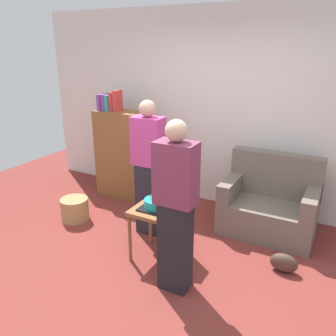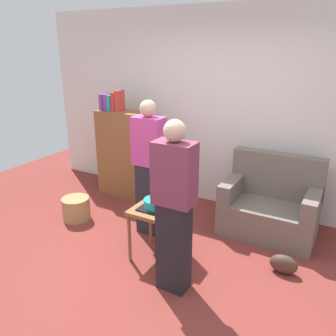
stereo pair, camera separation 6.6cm
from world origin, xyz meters
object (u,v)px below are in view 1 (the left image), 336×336
(bookshelf, at_px, (123,153))
(side_table, at_px, (157,216))
(person_blowing_candles, at_px, (149,168))
(handbag, at_px, (284,263))
(person_holding_cake, at_px, (176,208))
(couch, at_px, (269,206))
(birthday_cake, at_px, (157,204))
(wicker_basket, at_px, (75,209))

(bookshelf, distance_m, side_table, 1.76)
(person_blowing_candles, xyz_separation_m, handbag, (1.63, -0.05, -0.73))
(bookshelf, relative_size, person_holding_cake, 0.98)
(side_table, height_order, handbag, side_table)
(side_table, height_order, person_holding_cake, person_holding_cake)
(couch, bearing_deg, birthday_cake, -129.55)
(couch, distance_m, wicker_basket, 2.49)
(birthday_cake, relative_size, handbag, 1.14)
(couch, relative_size, wicker_basket, 3.06)
(bookshelf, height_order, person_holding_cake, person_holding_cake)
(couch, bearing_deg, wicker_basket, -158.33)
(birthday_cake, distance_m, person_blowing_candles, 0.59)
(side_table, height_order, birthday_cake, birthday_cake)
(birthday_cake, relative_size, person_blowing_candles, 0.20)
(bookshelf, relative_size, handbag, 5.68)
(side_table, distance_m, birthday_cake, 0.14)
(side_table, bearing_deg, wicker_basket, 171.27)
(bookshelf, xyz_separation_m, person_holding_cake, (1.68, -1.55, 0.15))
(handbag, bearing_deg, person_holding_cake, -139.99)
(person_blowing_candles, bearing_deg, person_holding_cake, -44.89)
(side_table, xyz_separation_m, person_blowing_candles, (-0.35, 0.42, 0.34))
(birthday_cake, bearing_deg, wicker_basket, 171.27)
(wicker_basket, bearing_deg, person_holding_cake, -17.75)
(person_holding_cake, bearing_deg, side_table, -54.01)
(couch, relative_size, bookshelf, 0.69)
(birthday_cake, height_order, person_holding_cake, person_holding_cake)
(side_table, xyz_separation_m, birthday_cake, (0.00, 0.00, 0.14))
(person_blowing_candles, relative_size, wicker_basket, 4.53)
(bookshelf, distance_m, person_holding_cake, 2.29)
(birthday_cake, relative_size, wicker_basket, 0.89)
(birthday_cake, height_order, handbag, birthday_cake)
(couch, xyz_separation_m, bookshelf, (-2.21, 0.06, 0.34))
(wicker_basket, relative_size, handbag, 1.29)
(side_table, bearing_deg, birthday_cake, 28.41)
(handbag, bearing_deg, bookshelf, 162.15)
(couch, height_order, handbag, couch)
(wicker_basket, height_order, handbag, wicker_basket)
(person_blowing_candles, relative_size, person_holding_cake, 1.00)
(bookshelf, relative_size, side_table, 2.74)
(couch, height_order, person_blowing_candles, person_blowing_candles)
(couch, height_order, person_holding_cake, person_holding_cake)
(person_holding_cake, bearing_deg, handbag, -152.53)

